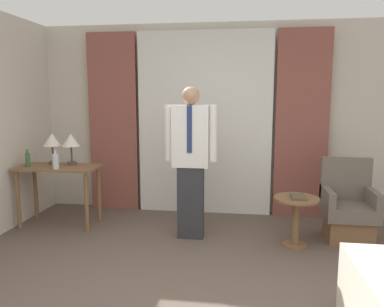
{
  "coord_description": "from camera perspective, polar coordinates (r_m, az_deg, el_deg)",
  "views": [
    {
      "loc": [
        0.56,
        -2.37,
        1.68
      ],
      "look_at": [
        -0.02,
        1.75,
        1.04
      ],
      "focal_mm": 35.0,
      "sensor_mm": 36.0,
      "label": 1
    }
  ],
  "objects": [
    {
      "name": "book",
      "position": [
        4.32,
        15.88,
        -6.35
      ],
      "size": [
        0.16,
        0.25,
        0.03
      ],
      "color": "brown",
      "rests_on": "side_table"
    },
    {
      "name": "curtain_sheer_center",
      "position": [
        5.33,
        1.89,
        4.51
      ],
      "size": [
        1.89,
        0.06,
        2.58
      ],
      "color": "white",
      "rests_on": "ground_plane"
    },
    {
      "name": "side_table",
      "position": [
        4.39,
        15.57,
        -8.78
      ],
      "size": [
        0.5,
        0.5,
        0.57
      ],
      "color": "brown",
      "rests_on": "ground_plane"
    },
    {
      "name": "bottle_near_edge",
      "position": [
        4.94,
        -20.08,
        -1.08
      ],
      "size": [
        0.08,
        0.08,
        0.24
      ],
      "color": "silver",
      "rests_on": "desk"
    },
    {
      "name": "bottle_by_lamp",
      "position": [
        5.24,
        -23.75,
        -0.84
      ],
      "size": [
        0.06,
        0.06,
        0.22
      ],
      "color": "#336638",
      "rests_on": "desk"
    },
    {
      "name": "curtain_drape_right",
      "position": [
        5.35,
        16.38,
        4.18
      ],
      "size": [
        0.71,
        0.06,
        2.58
      ],
      "color": "brown",
      "rests_on": "ground_plane"
    },
    {
      "name": "curtain_drape_left",
      "position": [
        5.63,
        -11.9,
        4.55
      ],
      "size": [
        0.71,
        0.06,
        2.58
      ],
      "color": "brown",
      "rests_on": "ground_plane"
    },
    {
      "name": "desk",
      "position": [
        5.16,
        -19.66,
        -3.36
      ],
      "size": [
        1.04,
        0.53,
        0.79
      ],
      "color": "brown",
      "rests_on": "ground_plane"
    },
    {
      "name": "armchair",
      "position": [
        4.82,
        22.66,
        -7.99
      ],
      "size": [
        0.58,
        0.55,
        0.95
      ],
      "color": "brown",
      "rests_on": "ground_plane"
    },
    {
      "name": "table_lamp_right",
      "position": [
        5.14,
        -17.96,
        1.75
      ],
      "size": [
        0.23,
        0.23,
        0.41
      ],
      "color": "#4C4238",
      "rests_on": "desk"
    },
    {
      "name": "wall_back",
      "position": [
        5.45,
        2.03,
        5.24
      ],
      "size": [
        10.0,
        0.06,
        2.7
      ],
      "color": "beige",
      "rests_on": "ground_plane"
    },
    {
      "name": "table_lamp_left",
      "position": [
        5.26,
        -20.54,
        1.77
      ],
      "size": [
        0.23,
        0.23,
        0.41
      ],
      "color": "#4C4238",
      "rests_on": "desk"
    },
    {
      "name": "person",
      "position": [
        4.37,
        -0.2,
        -0.48
      ],
      "size": [
        0.61,
        0.21,
        1.79
      ],
      "color": "#2D2D33",
      "rests_on": "ground_plane"
    }
  ]
}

